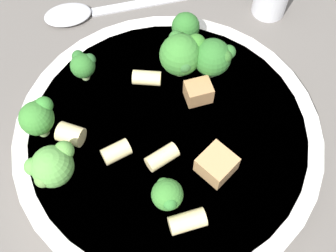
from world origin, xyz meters
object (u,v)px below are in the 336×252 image
object	(u,v)px
broccoli_floret_2	(182,54)
rigatoni_2	(187,221)
pasta_bowl	(168,138)
broccoli_floret_1	(213,57)
rigatoni_0	(162,157)
broccoli_floret_0	(167,195)
broccoli_floret_3	(185,27)
rigatoni_3	(147,78)
broccoli_floret_4	(83,65)
chicken_chunk_0	(198,92)
broccoli_floret_6	(38,116)
spoon	(87,12)
rigatoni_4	(116,152)
broccoli_floret_5	(52,166)
rigatoni_1	(71,134)
chicken_chunk_1	(217,165)

from	to	relation	value
broccoli_floret_2	rigatoni_2	bearing A→B (deg)	50.89
pasta_bowl	broccoli_floret_1	xyz separation A→B (m)	(-0.07, -0.02, 0.04)
rigatoni_0	rigatoni_2	xyz separation A→B (m)	(0.02, 0.06, 0.00)
broccoli_floret_0	broccoli_floret_3	world-z (taller)	same
broccoli_floret_1	rigatoni_3	size ratio (longest dim) A/B	1.60
broccoli_floret_4	chicken_chunk_0	size ratio (longest dim) A/B	1.26
rigatoni_0	broccoli_floret_3	bearing A→B (deg)	-139.36
pasta_bowl	rigatoni_0	xyz separation A→B (m)	(0.02, 0.02, 0.02)
broccoli_floret_6	spoon	size ratio (longest dim) A/B	0.25
pasta_bowl	rigatoni_4	bearing A→B (deg)	-11.89
broccoli_floret_5	spoon	xyz separation A→B (m)	(-0.14, -0.16, -0.05)
rigatoni_4	rigatoni_1	bearing A→B (deg)	-61.74
broccoli_floret_5	broccoli_floret_6	xyz separation A→B (m)	(-0.02, -0.04, 0.00)
broccoli_floret_2	broccoli_floret_4	world-z (taller)	broccoli_floret_2
rigatoni_1	rigatoni_2	distance (m)	0.13
broccoli_floret_1	rigatoni_2	xyz separation A→B (m)	(0.12, 0.10, -0.02)
chicken_chunk_0	chicken_chunk_1	world-z (taller)	same
broccoli_floret_2	rigatoni_2	xyz separation A→B (m)	(0.10, 0.12, -0.02)
broccoli_floret_5	spoon	bearing A→B (deg)	-130.15
spoon	chicken_chunk_0	bearing A→B (deg)	91.92
broccoli_floret_3	chicken_chunk_1	xyz separation A→B (m)	(0.07, 0.13, -0.01)
pasta_bowl	broccoli_floret_4	size ratio (longest dim) A/B	9.30
rigatoni_0	chicken_chunk_0	world-z (taller)	chicken_chunk_0
broccoli_floret_1	broccoli_floret_3	world-z (taller)	broccoli_floret_1
rigatoni_4	spoon	size ratio (longest dim) A/B	0.15
broccoli_floret_2	broccoli_floret_3	xyz separation A→B (m)	(-0.03, -0.03, -0.01)
broccoli_floret_6	broccoli_floret_3	bearing A→B (deg)	179.55
broccoli_floret_2	spoon	distance (m)	0.16
rigatoni_1	chicken_chunk_1	world-z (taller)	chicken_chunk_1
rigatoni_3	spoon	world-z (taller)	rigatoni_3
broccoli_floret_6	chicken_chunk_0	world-z (taller)	broccoli_floret_6
pasta_bowl	broccoli_floret_5	size ratio (longest dim) A/B	6.61
pasta_bowl	rigatoni_2	size ratio (longest dim) A/B	9.58
rigatoni_3	broccoli_floret_5	bearing A→B (deg)	12.57
broccoli_floret_5	rigatoni_1	xyz separation A→B (m)	(-0.03, -0.02, -0.01)
broccoli_floret_2	broccoli_floret_6	xyz separation A→B (m)	(0.14, -0.03, -0.00)
broccoli_floret_5	spoon	world-z (taller)	broccoli_floret_5
broccoli_floret_0	rigatoni_3	bearing A→B (deg)	-120.95
chicken_chunk_1	spoon	size ratio (longest dim) A/B	0.17
broccoli_floret_0	broccoli_floret_2	distance (m)	0.14
broccoli_floret_3	rigatoni_1	world-z (taller)	broccoli_floret_3
broccoli_floret_0	broccoli_floret_2	xyz separation A→B (m)	(-0.10, -0.09, 0.01)
broccoli_floret_1	broccoli_floret_2	bearing A→B (deg)	-44.94
pasta_bowl	rigatoni_1	bearing A→B (deg)	-34.89
broccoli_floret_0	spoon	size ratio (longest dim) A/B	0.21
broccoli_floret_1	broccoli_floret_4	xyz separation A→B (m)	(0.10, -0.08, -0.01)
rigatoni_3	broccoli_floret_3	bearing A→B (deg)	-165.39
broccoli_floret_3	broccoli_floret_5	world-z (taller)	broccoli_floret_5
rigatoni_1	chicken_chunk_0	world-z (taller)	chicken_chunk_0
chicken_chunk_0	broccoli_floret_4	bearing A→B (deg)	-52.91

